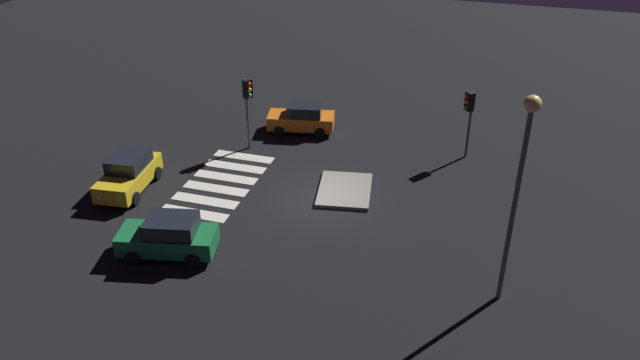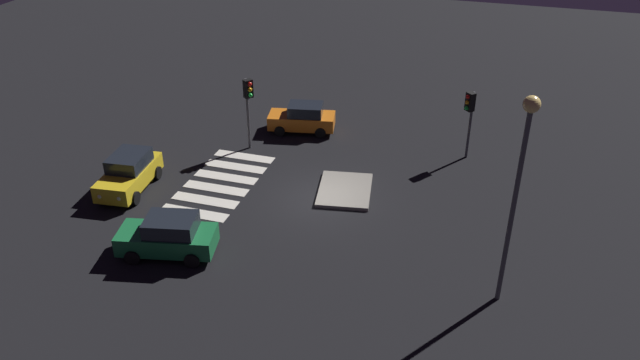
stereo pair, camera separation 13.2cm
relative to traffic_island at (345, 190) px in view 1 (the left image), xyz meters
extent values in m
plane|color=black|center=(0.95, -0.94, -0.09)|extent=(80.00, 80.00, 0.00)
cube|color=gray|center=(0.00, 0.00, 0.00)|extent=(3.61, 2.95, 0.18)
cube|color=gold|center=(2.77, -9.84, 0.59)|extent=(4.11, 2.10, 0.81)
cube|color=black|center=(2.53, -9.86, 1.32)|extent=(2.17, 1.74, 0.66)
cylinder|color=black|center=(3.90, -8.88, 0.23)|extent=(0.66, 0.30, 0.64)
cylinder|color=black|center=(4.07, -10.54, 0.23)|extent=(0.66, 0.30, 0.64)
cylinder|color=black|center=(1.46, -9.14, 0.23)|extent=(0.66, 0.30, 0.64)
cylinder|color=black|center=(1.64, -10.79, 0.23)|extent=(0.66, 0.30, 0.64)
sphere|color=#F2EABF|center=(4.64, -9.17, 0.59)|extent=(0.21, 0.21, 0.21)
sphere|color=#F2EABF|center=(4.74, -10.10, 0.59)|extent=(0.21, 0.21, 0.21)
cube|color=orange|center=(-5.84, -4.12, 0.55)|extent=(2.27, 3.92, 0.75)
cube|color=black|center=(-5.89, -3.90, 1.23)|extent=(1.78, 2.13, 0.61)
cylinder|color=black|center=(-4.86, -5.09, 0.21)|extent=(0.33, 0.62, 0.59)
cylinder|color=black|center=(-6.38, -5.39, 0.21)|extent=(0.33, 0.62, 0.59)
cylinder|color=black|center=(-5.31, -2.85, 0.21)|extent=(0.33, 0.62, 0.59)
cylinder|color=black|center=(-6.82, -3.15, 0.21)|extent=(0.33, 0.62, 0.59)
sphere|color=#F2EABF|center=(-5.06, -5.81, 0.55)|extent=(0.20, 0.20, 0.20)
sphere|color=#F2EABF|center=(-5.92, -5.98, 0.55)|extent=(0.20, 0.20, 0.20)
cube|color=#196B38|center=(6.84, -5.55, 0.58)|extent=(2.45, 4.14, 0.79)
cube|color=black|center=(6.79, -5.32, 1.30)|extent=(1.90, 2.26, 0.64)
cylinder|color=black|center=(7.89, -6.55, 0.22)|extent=(0.35, 0.66, 0.62)
cylinder|color=black|center=(6.30, -6.90, 0.22)|extent=(0.35, 0.66, 0.62)
cylinder|color=black|center=(7.38, -4.20, 0.22)|extent=(0.35, 0.66, 0.62)
cylinder|color=black|center=(5.79, -4.55, 0.22)|extent=(0.35, 0.66, 0.62)
sphere|color=#F2EABF|center=(7.69, -7.30, 0.58)|extent=(0.21, 0.21, 0.21)
sphere|color=#F2EABF|center=(6.80, -7.50, 0.58)|extent=(0.21, 0.21, 0.21)
cylinder|color=#47474C|center=(-3.01, -6.12, 1.87)|extent=(0.14, 0.14, 3.92)
cube|color=black|center=(-2.90, -5.98, 3.35)|extent=(0.54, 0.52, 0.96)
sphere|color=red|center=(-2.78, -5.82, 3.65)|extent=(0.22, 0.22, 0.22)
sphere|color=orange|center=(-2.78, -5.82, 3.35)|extent=(0.22, 0.22, 0.22)
sphere|color=green|center=(-2.78, -5.82, 3.05)|extent=(0.22, 0.22, 0.22)
cylinder|color=#47474C|center=(-5.33, 5.13, 1.73)|extent=(0.14, 0.14, 3.64)
cube|color=black|center=(-5.20, 5.00, 3.07)|extent=(0.54, 0.54, 0.96)
sphere|color=red|center=(-5.05, 4.86, 3.37)|extent=(0.22, 0.22, 0.22)
sphere|color=orange|center=(-5.05, 4.86, 3.07)|extent=(0.22, 0.22, 0.22)
sphere|color=green|center=(-5.05, 4.86, 2.77)|extent=(0.22, 0.22, 0.22)
cylinder|color=#47474C|center=(5.77, 7.40, 3.67)|extent=(0.18, 0.18, 7.52)
sphere|color=#F9D172|center=(5.77, 7.40, 7.61)|extent=(0.56, 0.56, 0.56)
cube|color=silver|center=(-1.93, -5.98, -0.08)|extent=(0.70, 3.20, 0.02)
cube|color=silver|center=(-0.78, -5.98, -0.08)|extent=(0.70, 3.20, 0.02)
cube|color=silver|center=(0.37, -5.98, -0.08)|extent=(0.70, 3.20, 0.02)
cube|color=silver|center=(1.52, -5.98, -0.08)|extent=(0.70, 3.20, 0.02)
cube|color=silver|center=(2.67, -5.98, -0.08)|extent=(0.70, 3.20, 0.02)
cube|color=silver|center=(3.82, -5.98, -0.08)|extent=(0.70, 3.20, 0.02)
camera|label=1|loc=(25.00, 6.37, 15.17)|focal=35.44mm
camera|label=2|loc=(24.96, 6.50, 15.17)|focal=35.44mm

